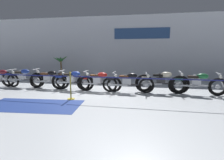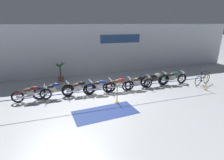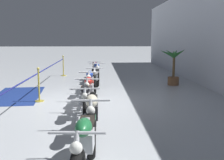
{
  "view_description": "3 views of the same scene",
  "coord_description": "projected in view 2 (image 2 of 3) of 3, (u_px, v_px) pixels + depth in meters",
  "views": [
    {
      "loc": [
        2.64,
        -7.08,
        1.79
      ],
      "look_at": [
        1.2,
        0.64,
        0.51
      ],
      "focal_mm": 28.0,
      "sensor_mm": 36.0,
      "label": 1
    },
    {
      "loc": [
        -3.14,
        -9.57,
        4.3
      ],
      "look_at": [
        0.27,
        0.92,
        0.68
      ],
      "focal_mm": 28.0,
      "sensor_mm": 36.0,
      "label": 2
    },
    {
      "loc": [
        8.49,
        0.79,
        1.93
      ],
      "look_at": [
        -0.48,
        1.22,
        0.59
      ],
      "focal_mm": 45.0,
      "sensor_mm": 36.0,
      "label": 3
    }
  ],
  "objects": [
    {
      "name": "motorcycle_blue_1",
      "position": [
        54.0,
        90.0,
        10.38
      ],
      "size": [
        2.4,
        0.62,
        0.96
      ],
      "color": "black",
      "rests_on": "ground"
    },
    {
      "name": "ground_plane",
      "position": [
        112.0,
        95.0,
        10.91
      ],
      "size": [
        120.0,
        120.0,
        0.0
      ],
      "primitive_type": "plane",
      "color": "#B2B7BC"
    },
    {
      "name": "stanchion_mid_left",
      "position": [
        117.0,
        96.0,
        9.83
      ],
      "size": [
        0.28,
        0.28,
        1.05
      ],
      "color": "gold",
      "rests_on": "ground"
    },
    {
      "name": "motorcycle_blue_3",
      "position": [
        100.0,
        87.0,
        11.02
      ],
      "size": [
        2.13,
        0.62,
        0.94
      ],
      "color": "black",
      "rests_on": "ground"
    },
    {
      "name": "motorcycle_maroon_0",
      "position": [
        32.0,
        94.0,
        9.95
      ],
      "size": [
        2.18,
        0.62,
        0.92
      ],
      "color": "black",
      "rests_on": "ground"
    },
    {
      "name": "potted_palm_left_of_row",
      "position": [
        60.0,
        71.0,
        13.32
      ],
      "size": [
        0.98,
        1.01,
        1.58
      ],
      "color": "brown",
      "rests_on": "ground"
    },
    {
      "name": "bicycle",
      "position": [
        202.0,
        79.0,
        12.73
      ],
      "size": [
        1.7,
        0.55,
        0.96
      ],
      "color": "black",
      "rests_on": "ground"
    },
    {
      "name": "motorcycle_black_5",
      "position": [
        138.0,
        83.0,
        11.76
      ],
      "size": [
        2.29,
        0.62,
        0.92
      ],
      "color": "black",
      "rests_on": "ground"
    },
    {
      "name": "stanchion_far_left",
      "position": [
        94.0,
        93.0,
        9.33
      ],
      "size": [
        12.36,
        0.28,
        1.05
      ],
      "color": "gold",
      "rests_on": "ground"
    },
    {
      "name": "motorcycle_green_7",
      "position": [
        173.0,
        78.0,
        12.73
      ],
      "size": [
        2.32,
        0.62,
        0.95
      ],
      "color": "black",
      "rests_on": "ground"
    },
    {
      "name": "stanchion_mid_right",
      "position": [
        206.0,
        85.0,
        11.7
      ],
      "size": [
        0.28,
        0.28,
        1.05
      ],
      "color": "gold",
      "rests_on": "ground"
    },
    {
      "name": "back_wall",
      "position": [
        94.0,
        50.0,
        14.89
      ],
      "size": [
        28.0,
        0.29,
        4.2
      ],
      "color": "silver",
      "rests_on": "ground"
    },
    {
      "name": "floor_banner",
      "position": [
        105.0,
        112.0,
        8.81
      ],
      "size": [
        3.32,
        1.79,
        0.01
      ],
      "primitive_type": "cube",
      "rotation": [
        0.0,
        0.0,
        0.09
      ],
      "color": "navy",
      "rests_on": "ground"
    },
    {
      "name": "motorcycle_black_2",
      "position": [
        79.0,
        88.0,
        10.77
      ],
      "size": [
        2.11,
        0.62,
        0.92
      ],
      "color": "black",
      "rests_on": "ground"
    },
    {
      "name": "motorcycle_red_4",
      "position": [
        119.0,
        85.0,
        11.41
      ],
      "size": [
        2.15,
        0.62,
        0.92
      ],
      "color": "black",
      "rests_on": "ground"
    },
    {
      "name": "motorcycle_cream_6",
      "position": [
        155.0,
        80.0,
        12.36
      ],
      "size": [
        2.32,
        0.62,
        0.98
      ],
      "color": "black",
      "rests_on": "ground"
    }
  ]
}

